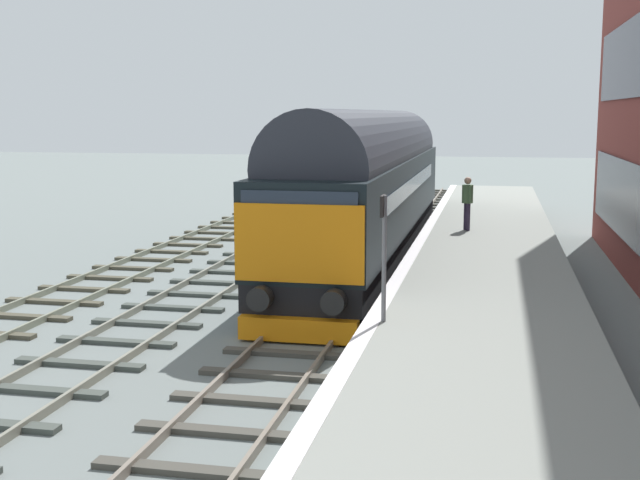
% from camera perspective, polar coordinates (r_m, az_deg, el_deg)
% --- Properties ---
extents(ground_plane, '(140.00, 140.00, 0.00)m').
position_cam_1_polar(ground_plane, '(20.99, 1.31, -3.89)').
color(ground_plane, slate).
rests_on(ground_plane, ground).
extents(track_main, '(2.50, 60.00, 0.15)m').
position_cam_1_polar(track_main, '(20.98, 1.31, -3.74)').
color(track_main, gray).
rests_on(track_main, ground).
extents(track_adjacent_west, '(2.50, 60.00, 0.15)m').
position_cam_1_polar(track_adjacent_west, '(21.90, -7.89, -3.29)').
color(track_adjacent_west, gray).
rests_on(track_adjacent_west, ground).
extents(track_adjacent_far_west, '(2.50, 60.00, 0.15)m').
position_cam_1_polar(track_adjacent_far_west, '(23.10, -15.08, -2.88)').
color(track_adjacent_far_west, gray).
rests_on(track_adjacent_far_west, ground).
extents(station_platform, '(4.00, 44.00, 1.01)m').
position_cam_1_polar(station_platform, '(20.54, 11.24, -2.91)').
color(station_platform, gray).
rests_on(station_platform, ground).
extents(diesel_locomotive, '(2.74, 19.09, 4.68)m').
position_cam_1_polar(diesel_locomotive, '(25.48, 3.41, 3.99)').
color(diesel_locomotive, black).
rests_on(diesel_locomotive, ground).
extents(platform_number_sign, '(0.10, 0.44, 2.19)m').
position_cam_1_polar(platform_number_sign, '(14.18, 4.40, 0.05)').
color(platform_number_sign, slate).
rests_on(platform_number_sign, station_platform).
extents(waiting_passenger, '(0.44, 0.48, 1.64)m').
position_cam_1_polar(waiting_passenger, '(25.86, 10.11, 2.84)').
color(waiting_passenger, '#30263B').
rests_on(waiting_passenger, station_platform).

